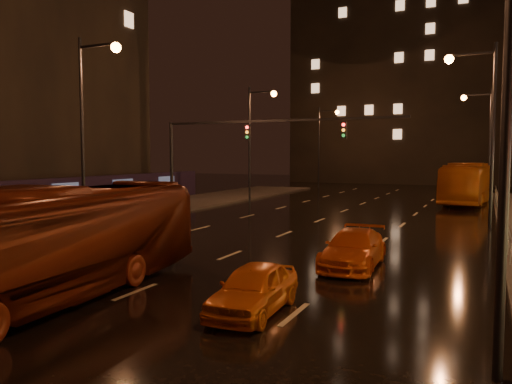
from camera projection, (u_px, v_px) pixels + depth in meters
ground at (309, 224)px, 29.22m from camera, size 140.00×140.00×0.00m
sidewalk_left at (72, 221)px, 30.32m from camera, size 7.00×70.00×0.15m
building_distant at (450, 61)px, 73.35m from camera, size 44.00×16.00×36.00m
traffic_signal at (232, 144)px, 30.99m from camera, size 15.31×0.32×6.20m
streetlight_right at (467, 18)px, 8.73m from camera, size 2.64×0.50×10.00m
railing_right at (505, 223)px, 23.09m from camera, size 0.05×56.00×1.00m
bus_red at (48, 244)px, 13.62m from camera, size 3.49×11.69×3.21m
bus_curb at (468, 183)px, 41.96m from camera, size 3.92×12.51×3.43m
taxi_near at (254, 288)px, 12.75m from camera, size 1.66×3.75×1.26m
taxi_far at (353, 249)px, 18.01m from camera, size 2.01×4.62×1.32m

